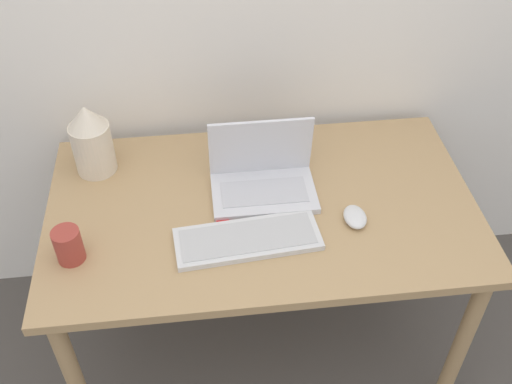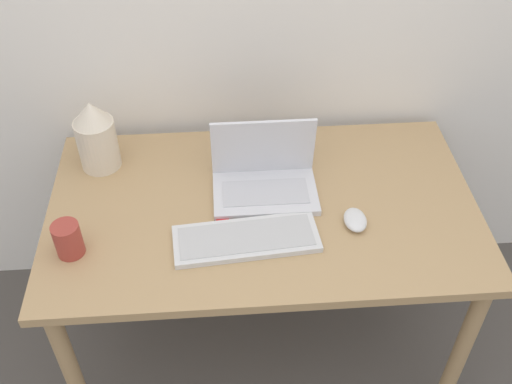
{
  "view_description": "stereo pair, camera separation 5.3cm",
  "coord_description": "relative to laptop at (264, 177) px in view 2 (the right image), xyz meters",
  "views": [
    {
      "loc": [
        -0.17,
        -0.91,
        1.94
      ],
      "look_at": [
        -0.02,
        0.32,
        0.81
      ],
      "focal_mm": 42.0,
      "sensor_mm": 36.0,
      "label": 1
    },
    {
      "loc": [
        -0.11,
        -0.91,
        1.94
      ],
      "look_at": [
        -0.02,
        0.32,
        0.81
      ],
      "focal_mm": 42.0,
      "sensor_mm": 36.0,
      "label": 2
    }
  ],
  "objects": [
    {
      "name": "desk",
      "position": [
        -0.01,
        -0.07,
        -0.13
      ],
      "size": [
        1.28,
        0.75,
        0.71
      ],
      "color": "tan",
      "rests_on": "ground_plane"
    },
    {
      "name": "mouse",
      "position": [
        0.25,
        -0.17,
        -0.03
      ],
      "size": [
        0.07,
        0.1,
        0.03
      ],
      "color": "silver",
      "rests_on": "desk"
    },
    {
      "name": "vase",
      "position": [
        -0.51,
        0.15,
        0.07
      ],
      "size": [
        0.12,
        0.12,
        0.24
      ],
      "color": "beige",
      "rests_on": "desk"
    },
    {
      "name": "keyboard",
      "position": [
        -0.07,
        -0.21,
        -0.04
      ],
      "size": [
        0.42,
        0.18,
        0.02
      ],
      "color": "silver",
      "rests_on": "desk"
    },
    {
      "name": "laptop",
      "position": [
        0.0,
        0.0,
        0.0
      ],
      "size": [
        0.31,
        0.21,
        0.22
      ],
      "color": "silver",
      "rests_on": "desk"
    },
    {
      "name": "mp3_player",
      "position": [
        -0.13,
        -0.15,
        -0.04
      ],
      "size": [
        0.04,
        0.06,
        0.01
      ],
      "color": "red",
      "rests_on": "desk"
    },
    {
      "name": "mug",
      "position": [
        -0.55,
        -0.22,
        0.0
      ],
      "size": [
        0.08,
        0.08,
        0.1
      ],
      "color": "#9E382D",
      "rests_on": "desk"
    }
  ]
}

